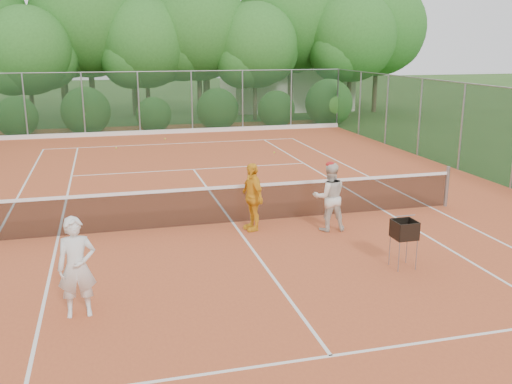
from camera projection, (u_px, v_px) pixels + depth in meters
ground at (233, 224)px, 14.09m from camera, size 120.00×120.00×0.00m
clay_court at (233, 223)px, 14.08m from camera, size 18.00×36.00×0.02m
club_building at (286, 86)px, 38.38m from camera, size 8.00×5.00×3.00m
tennis_net at (233, 203)px, 13.95m from camera, size 11.97×0.10×1.10m
player_white at (77, 267)px, 9.12m from camera, size 0.62×0.41×1.67m
player_center_grp at (329, 197)px, 13.36m from camera, size 0.85×0.70×1.66m
player_yellow at (252, 197)px, 13.40m from camera, size 0.57×1.01×1.62m
ball_hopper at (404, 230)px, 11.11m from camera, size 0.42×0.42×0.97m
stray_ball_a at (116, 148)px, 23.97m from camera, size 0.07×0.07×0.07m
stray_ball_b at (165, 139)px, 26.31m from camera, size 0.07×0.07×0.07m
stray_ball_c at (274, 152)px, 23.02m from camera, size 0.07×0.07×0.07m
court_markings at (233, 223)px, 14.08m from camera, size 11.03×23.83×0.01m
fence_back at (166, 103)px, 27.73m from camera, size 18.07×0.07×3.00m
tropical_treeline at (179, 29)px, 32.06m from camera, size 32.10×8.49×15.03m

